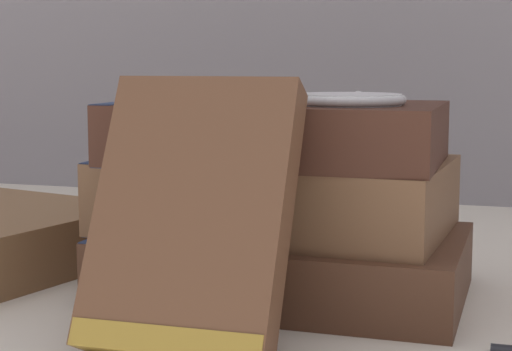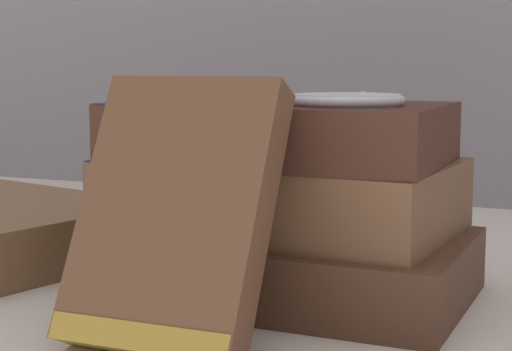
{
  "view_description": "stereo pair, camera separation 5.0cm",
  "coord_description": "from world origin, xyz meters",
  "px_view_note": "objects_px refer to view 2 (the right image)",
  "views": [
    {
      "loc": [
        0.18,
        -0.42,
        0.13
      ],
      "look_at": [
        0.04,
        0.02,
        0.07
      ],
      "focal_mm": 60.0,
      "sensor_mm": 36.0,
      "label": 1
    },
    {
      "loc": [
        0.22,
        -0.41,
        0.13
      ],
      "look_at": [
        0.04,
        0.02,
        0.07
      ],
      "focal_mm": 60.0,
      "sensor_mm": 36.0,
      "label": 2
    }
  ],
  "objects_px": {
    "book_flat_bottom": "(281,263)",
    "book_leaning_front": "(172,224)",
    "pocket_watch": "(347,100)",
    "book_flat_top": "(273,132)",
    "book_flat_middle": "(275,194)"
  },
  "relations": [
    {
      "from": "book_flat_bottom",
      "to": "pocket_watch",
      "type": "height_order",
      "value": "pocket_watch"
    },
    {
      "from": "book_flat_bottom",
      "to": "book_leaning_front",
      "type": "height_order",
      "value": "book_leaning_front"
    },
    {
      "from": "book_flat_middle",
      "to": "book_leaning_front",
      "type": "distance_m",
      "value": 0.11
    },
    {
      "from": "book_flat_top",
      "to": "pocket_watch",
      "type": "distance_m",
      "value": 0.05
    },
    {
      "from": "book_flat_bottom",
      "to": "book_flat_top",
      "type": "distance_m",
      "value": 0.07
    },
    {
      "from": "book_flat_top",
      "to": "book_flat_middle",
      "type": "bearing_deg",
      "value": 106.02
    },
    {
      "from": "book_flat_top",
      "to": "book_flat_bottom",
      "type": "bearing_deg",
      "value": -4.68
    },
    {
      "from": "pocket_watch",
      "to": "book_flat_top",
      "type": "bearing_deg",
      "value": 165.34
    },
    {
      "from": "book_flat_middle",
      "to": "book_flat_top",
      "type": "height_order",
      "value": "book_flat_top"
    },
    {
      "from": "book_flat_middle",
      "to": "book_flat_top",
      "type": "distance_m",
      "value": 0.04
    },
    {
      "from": "book_flat_middle",
      "to": "book_leaning_front",
      "type": "xyz_separation_m",
      "value": [
        -0.01,
        -0.11,
        0.0
      ]
    },
    {
      "from": "book_flat_bottom",
      "to": "pocket_watch",
      "type": "distance_m",
      "value": 0.1
    },
    {
      "from": "book_flat_bottom",
      "to": "pocket_watch",
      "type": "relative_size",
      "value": 3.11
    },
    {
      "from": "book_flat_bottom",
      "to": "book_flat_top",
      "type": "height_order",
      "value": "book_flat_top"
    },
    {
      "from": "book_leaning_front",
      "to": "pocket_watch",
      "type": "xyz_separation_m",
      "value": [
        0.05,
        0.09,
        0.05
      ]
    }
  ]
}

